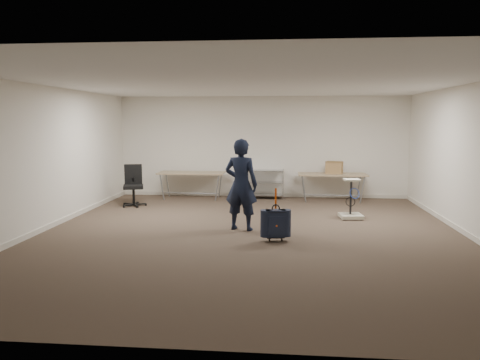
# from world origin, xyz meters

# --- Properties ---
(ground) EXTENTS (9.00, 9.00, 0.00)m
(ground) POSITION_xyz_m (0.00, 0.00, 0.00)
(ground) COLOR #403226
(ground) RESTS_ON ground
(room_shell) EXTENTS (8.00, 9.00, 9.00)m
(room_shell) POSITION_xyz_m (0.00, 1.38, 0.05)
(room_shell) COLOR white
(room_shell) RESTS_ON ground
(folding_table_left) EXTENTS (1.80, 0.75, 0.73)m
(folding_table_left) POSITION_xyz_m (-1.90, 3.95, 0.68)
(folding_table_left) COLOR #957B5B
(folding_table_left) RESTS_ON ground
(folding_table_right) EXTENTS (1.80, 0.75, 0.73)m
(folding_table_right) POSITION_xyz_m (1.90, 3.95, 0.68)
(folding_table_right) COLOR #957B5B
(folding_table_right) RESTS_ON ground
(wire_shelf) EXTENTS (1.22, 0.47, 0.80)m
(wire_shelf) POSITION_xyz_m (0.00, 4.20, 0.44)
(wire_shelf) COLOR #B7BABE
(wire_shelf) RESTS_ON ground
(person) EXTENTS (0.73, 0.56, 1.79)m
(person) POSITION_xyz_m (-0.21, 0.38, 0.89)
(person) COLOR black
(person) RESTS_ON ground
(suitcase) EXTENTS (0.38, 0.26, 0.95)m
(suitcase) POSITION_xyz_m (0.48, -0.46, 0.32)
(suitcase) COLOR black
(suitcase) RESTS_ON ground
(office_chair) EXTENTS (0.63, 0.63, 1.03)m
(office_chair) POSITION_xyz_m (-3.14, 2.73, 0.31)
(office_chair) COLOR black
(office_chair) RESTS_ON ground
(equipment_cart) EXTENTS (0.52, 0.52, 0.87)m
(equipment_cart) POSITION_xyz_m (2.09, 1.67, 0.23)
(equipment_cart) COLOR beige
(equipment_cart) RESTS_ON ground
(cardboard_box) EXTENTS (0.50, 0.42, 0.32)m
(cardboard_box) POSITION_xyz_m (1.96, 4.04, 0.89)
(cardboard_box) COLOR brown
(cardboard_box) RESTS_ON folding_table_right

